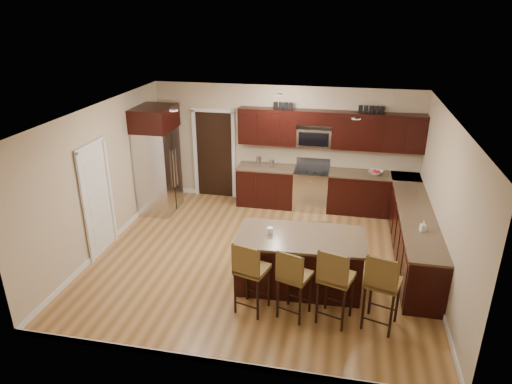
% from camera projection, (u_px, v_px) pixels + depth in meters
% --- Properties ---
extents(floor, '(6.00, 6.00, 0.00)m').
position_uv_depth(floor, '(261.00, 258.00, 8.38)').
color(floor, '#A57541').
rests_on(floor, ground).
extents(ceiling, '(6.00, 6.00, 0.00)m').
position_uv_depth(ceiling, '(261.00, 113.00, 7.35)').
color(ceiling, silver).
rests_on(ceiling, wall_back).
extents(wall_back, '(6.00, 0.00, 6.00)m').
position_uv_depth(wall_back, '(284.00, 146.00, 10.36)').
color(wall_back, '#C5AF8E').
rests_on(wall_back, floor).
extents(wall_left, '(0.00, 5.50, 5.50)m').
position_uv_depth(wall_left, '(102.00, 178.00, 8.42)').
color(wall_left, '#C5AF8E').
rests_on(wall_left, floor).
extents(wall_right, '(0.00, 5.50, 5.50)m').
position_uv_depth(wall_right, '(444.00, 205.00, 7.31)').
color(wall_right, '#C5AF8E').
rests_on(wall_right, floor).
extents(base_cabinets, '(4.02, 3.96, 0.92)m').
position_uv_depth(base_cabinets, '(367.00, 212.00, 9.16)').
color(base_cabinets, black).
rests_on(base_cabinets, floor).
extents(upper_cabinets, '(4.00, 0.33, 0.80)m').
position_uv_depth(upper_cabinets, '(331.00, 129.00, 9.83)').
color(upper_cabinets, black).
rests_on(upper_cabinets, wall_back).
extents(range, '(0.76, 0.64, 1.11)m').
position_uv_depth(range, '(311.00, 188.00, 10.29)').
color(range, silver).
rests_on(range, floor).
extents(microwave, '(0.76, 0.31, 0.40)m').
position_uv_depth(microwave, '(314.00, 137.00, 10.00)').
color(microwave, silver).
rests_on(microwave, upper_cabinets).
extents(doorway, '(0.85, 0.03, 2.06)m').
position_uv_depth(doorway, '(215.00, 155.00, 10.77)').
color(doorway, black).
rests_on(doorway, floor).
extents(pantry_door, '(0.03, 0.80, 2.04)m').
position_uv_depth(pantry_door, '(97.00, 201.00, 8.27)').
color(pantry_door, white).
rests_on(pantry_door, floor).
extents(letter_decor, '(2.20, 0.03, 0.15)m').
position_uv_depth(letter_decor, '(326.00, 107.00, 9.68)').
color(letter_decor, black).
rests_on(letter_decor, upper_cabinets).
extents(island, '(2.07, 1.15, 0.92)m').
position_uv_depth(island, '(300.00, 263.00, 7.42)').
color(island, black).
rests_on(island, floor).
extents(stool_left, '(0.54, 0.54, 1.18)m').
position_uv_depth(stool_left, '(250.00, 270.00, 6.65)').
color(stool_left, brown).
rests_on(stool_left, floor).
extents(stool_mid, '(0.53, 0.53, 1.13)m').
position_uv_depth(stool_mid, '(293.00, 276.00, 6.55)').
color(stool_mid, brown).
rests_on(stool_mid, floor).
extents(stool_right, '(0.56, 0.56, 1.22)m').
position_uv_depth(stool_right, '(335.00, 278.00, 6.41)').
color(stool_right, brown).
rests_on(stool_right, floor).
extents(refrigerator, '(0.79, 0.99, 2.35)m').
position_uv_depth(refrigerator, '(158.00, 159.00, 9.92)').
color(refrigerator, silver).
rests_on(refrigerator, floor).
extents(floor_mat, '(0.96, 0.76, 0.01)m').
position_uv_depth(floor_mat, '(314.00, 228.00, 9.51)').
color(floor_mat, brown).
rests_on(floor_mat, floor).
extents(fruit_bowl, '(0.39, 0.39, 0.07)m').
position_uv_depth(fruit_bowl, '(376.00, 172.00, 9.85)').
color(fruit_bowl, silver).
rests_on(fruit_bowl, base_cabinets).
extents(soap_bottle, '(0.10, 0.10, 0.18)m').
position_uv_depth(soap_bottle, '(423.00, 226.00, 7.36)').
color(soap_bottle, '#B2B2B2').
rests_on(soap_bottle, base_cabinets).
extents(canister_tall, '(0.12, 0.12, 0.23)m').
position_uv_depth(canister_tall, '(259.00, 161.00, 10.30)').
color(canister_tall, silver).
rests_on(canister_tall, base_cabinets).
extents(canister_short, '(0.11, 0.11, 0.16)m').
position_uv_depth(canister_short, '(272.00, 164.00, 10.26)').
color(canister_short, silver).
rests_on(canister_short, base_cabinets).
extents(island_jar, '(0.10, 0.10, 0.10)m').
position_uv_depth(island_jar, '(270.00, 230.00, 7.30)').
color(island_jar, white).
rests_on(island_jar, island).
extents(stool_extra, '(0.56, 0.56, 1.22)m').
position_uv_depth(stool_extra, '(382.00, 283.00, 6.29)').
color(stool_extra, brown).
rests_on(stool_extra, floor).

